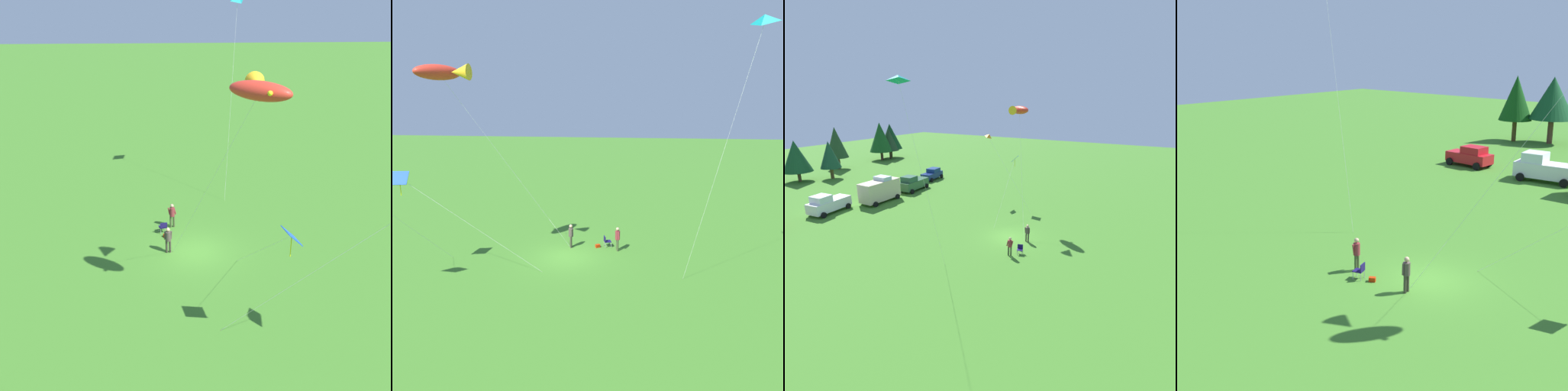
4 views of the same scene
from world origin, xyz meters
The scene contains 7 objects.
ground_plane centered at (0.00, 0.00, 0.00)m, with size 160.00×160.00×0.00m, color #3D7725.
person_kite_flyer centered at (-0.02, -1.76, 1.02)m, with size 0.36×0.52×1.74m.
folding_chair centered at (-2.58, -2.13, 0.49)m, with size 0.60×0.60×0.82m.
person_spectator centered at (-3.41, -1.52, 1.02)m, with size 0.41×0.60×1.74m.
backpack_on_grass centered at (-1.96, -1.95, 0.11)m, with size 0.32×0.22×0.22m, color #B82A07.
car_red_sedan centered at (-12.32, 22.90, 0.95)m, with size 4.30×2.41×1.89m.
truck_white_pickup centered at (-4.68, 22.09, 1.10)m, with size 5.19×2.85×2.34m.
Camera 4 is at (14.20, -19.69, 11.05)m, focal length 50.00 mm.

